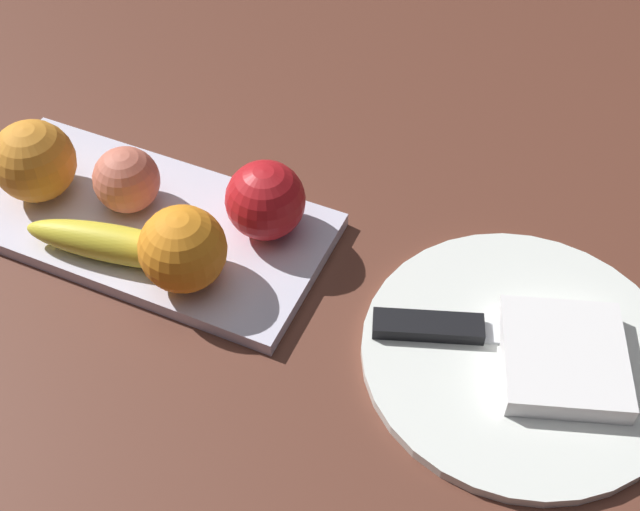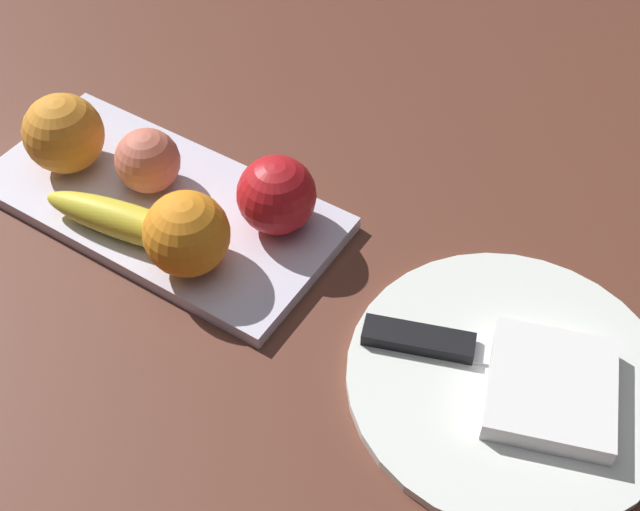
# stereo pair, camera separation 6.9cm
# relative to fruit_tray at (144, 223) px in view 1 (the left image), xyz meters

# --- Properties ---
(ground_plane) EXTENTS (2.40, 2.40, 0.00)m
(ground_plane) POSITION_rel_fruit_tray_xyz_m (-0.03, 0.03, -0.01)
(ground_plane) COLOR brown
(fruit_tray) EXTENTS (0.34, 0.16, 0.01)m
(fruit_tray) POSITION_rel_fruit_tray_xyz_m (0.00, 0.00, 0.00)
(fruit_tray) COLOR silver
(fruit_tray) RESTS_ON ground_plane
(apple) EXTENTS (0.07, 0.07, 0.07)m
(apple) POSITION_rel_fruit_tray_xyz_m (0.11, 0.03, 0.04)
(apple) COLOR red
(apple) RESTS_ON fruit_tray
(banana) EXTENTS (0.18, 0.06, 0.03)m
(banana) POSITION_rel_fruit_tray_xyz_m (0.01, -0.05, 0.02)
(banana) COLOR yellow
(banana) RESTS_ON fruit_tray
(orange_near_apple) EXTENTS (0.07, 0.07, 0.07)m
(orange_near_apple) POSITION_rel_fruit_tray_xyz_m (0.07, -0.05, 0.04)
(orange_near_apple) COLOR orange
(orange_near_apple) RESTS_ON fruit_tray
(orange_near_banana) EXTENTS (0.08, 0.08, 0.08)m
(orange_near_banana) POSITION_rel_fruit_tray_xyz_m (-0.10, -0.01, 0.04)
(orange_near_banana) COLOR orange
(orange_near_banana) RESTS_ON fruit_tray
(peach) EXTENTS (0.06, 0.06, 0.06)m
(peach) POSITION_rel_fruit_tray_xyz_m (-0.02, 0.01, 0.04)
(peach) COLOR #D46D56
(peach) RESTS_ON fruit_tray
(dinner_plate) EXTENTS (0.26, 0.26, 0.01)m
(dinner_plate) POSITION_rel_fruit_tray_xyz_m (0.35, 0.00, -0.00)
(dinner_plate) COLOR white
(dinner_plate) RESTS_ON ground_plane
(folded_napkin) EXTENTS (0.12, 0.13, 0.02)m
(folded_napkin) POSITION_rel_fruit_tray_xyz_m (0.39, 0.00, 0.01)
(folded_napkin) COLOR white
(folded_napkin) RESTS_ON dinner_plate
(knife) EXTENTS (0.18, 0.08, 0.01)m
(knife) POSITION_rel_fruit_tray_xyz_m (0.29, -0.01, 0.01)
(knife) COLOR silver
(knife) RESTS_ON dinner_plate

